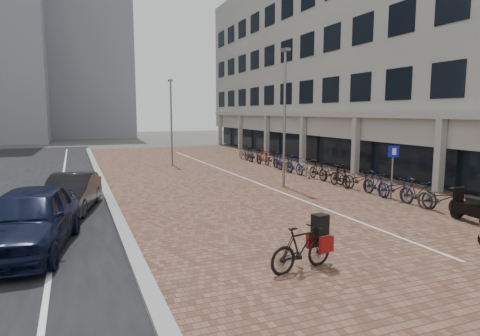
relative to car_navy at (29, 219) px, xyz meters
The scene contains 15 objects.
ground 7.81m from the car_navy, 13.87° to the right, with size 140.00×140.00×0.00m, color #474442.
plaza_brick 13.94m from the car_navy, 46.76° to the left, with size 14.50×42.00×0.04m, color brown.
street_asphalt 10.28m from the car_navy, 98.23° to the left, with size 8.00×50.00×0.03m, color black.
curb 10.46m from the car_navy, 76.50° to the left, with size 0.35×42.00×0.14m, color gray.
lane_line 10.19m from the car_navy, 86.98° to the left, with size 0.12×44.00×0.00m, color white.
parking_line 14.08m from the car_navy, 46.17° to the left, with size 0.10×30.00×0.00m, color white.
office_building 26.04m from the car_navy, 34.59° to the left, with size 8.40×40.00×15.00m.
car_navy is the anchor object (origin of this frame).
car_dark 4.49m from the car_navy, 77.00° to the left, with size 1.44×4.13×1.36m, color black.
hero_bike 7.01m from the car_navy, 33.13° to the right, with size 1.82×0.83×1.24m.
scooter_mid 13.24m from the car_navy, ahead, with size 0.51×1.64×1.13m, color black, non-canonical shape.
parking_sign 13.52m from the car_navy, ahead, with size 0.46×0.14×2.22m.
lamp_near 12.22m from the car_navy, 29.14° to the left, with size 0.12×0.12×6.45m, color slate.
lamp_far 18.00m from the car_navy, 65.63° to the left, with size 0.12×0.12×5.70m, color slate.
bike_row 15.61m from the car_navy, 32.29° to the left, with size 1.21×20.42×1.05m.
Camera 1 is at (-6.35, -9.94, 3.58)m, focal length 31.33 mm.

